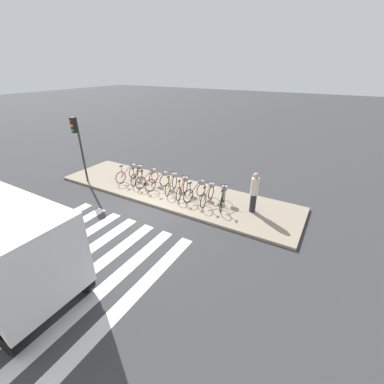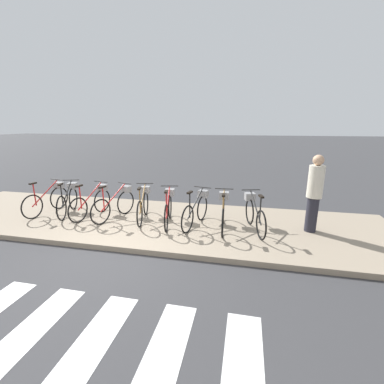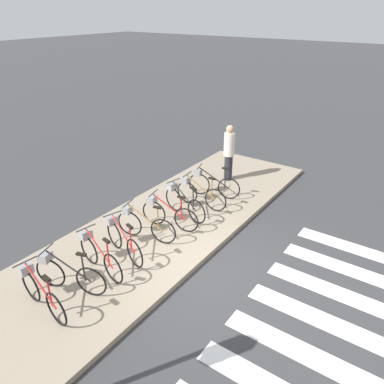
{
  "view_description": "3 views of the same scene",
  "coord_description": "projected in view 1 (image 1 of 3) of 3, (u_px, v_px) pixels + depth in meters",
  "views": [
    {
      "loc": [
        6.76,
        -7.99,
        5.86
      ],
      "look_at": [
        1.45,
        1.19,
        0.61
      ],
      "focal_mm": 24.0,
      "sensor_mm": 36.0,
      "label": 1
    },
    {
      "loc": [
        2.61,
        -4.41,
        2.58
      ],
      "look_at": [
        1.37,
        1.45,
        0.99
      ],
      "focal_mm": 24.0,
      "sensor_mm": 36.0,
      "label": 2
    },
    {
      "loc": [
        -5.55,
        -3.7,
        5.19
      ],
      "look_at": [
        0.97,
        0.89,
        1.2
      ],
      "focal_mm": 35.0,
      "sensor_mm": 36.0,
      "label": 3
    }
  ],
  "objects": [
    {
      "name": "ground_plane",
      "position": [
        152.0,
        207.0,
        11.83
      ],
      "size": [
        120.0,
        120.0,
        0.0
      ],
      "primitive_type": "plane",
      "color": "#38383A"
    },
    {
      "name": "sidewalk",
      "position": [
        172.0,
        192.0,
        13.08
      ],
      "size": [
        12.69,
        3.3,
        0.12
      ],
      "color": "gray",
      "rests_on": "ground_plane"
    },
    {
      "name": "road_crosswalk",
      "position": [
        42.0,
        282.0,
        7.71
      ],
      "size": [
        5.85,
        8.0,
        0.01
      ],
      "color": "silver",
      "rests_on": "ground_plane"
    },
    {
      "name": "parked_bicycle_0",
      "position": [
        128.0,
        173.0,
        14.1
      ],
      "size": [
        0.46,
        1.56,
        0.96
      ],
      "color": "black",
      "rests_on": "sidewalk"
    },
    {
      "name": "parked_bicycle_1",
      "position": [
        137.0,
        175.0,
        13.86
      ],
      "size": [
        0.62,
        1.5,
        0.96
      ],
      "color": "black",
      "rests_on": "sidewalk"
    },
    {
      "name": "parked_bicycle_2",
      "position": [
        148.0,
        178.0,
        13.48
      ],
      "size": [
        0.46,
        1.55,
        0.96
      ],
      "color": "black",
      "rests_on": "sidewalk"
    },
    {
      "name": "parked_bicycle_3",
      "position": [
        159.0,
        180.0,
        13.15
      ],
      "size": [
        0.59,
        1.51,
        0.96
      ],
      "color": "black",
      "rests_on": "sidewalk"
    },
    {
      "name": "parked_bicycle_4",
      "position": [
        172.0,
        183.0,
        12.86
      ],
      "size": [
        0.51,
        1.54,
        0.96
      ],
      "color": "black",
      "rests_on": "sidewalk"
    },
    {
      "name": "parked_bicycle_5",
      "position": [
        183.0,
        187.0,
        12.42
      ],
      "size": [
        0.49,
        1.55,
        0.96
      ],
      "color": "black",
      "rests_on": "sidewalk"
    },
    {
      "name": "parked_bicycle_6",
      "position": [
        196.0,
        190.0,
        12.13
      ],
      "size": [
        0.51,
        1.54,
        0.96
      ],
      "color": "black",
      "rests_on": "sidewalk"
    },
    {
      "name": "parked_bicycle_7",
      "position": [
        208.0,
        194.0,
        11.79
      ],
      "size": [
        0.46,
        1.57,
        0.96
      ],
      "color": "black",
      "rests_on": "sidewalk"
    },
    {
      "name": "parked_bicycle_8",
      "position": [
        223.0,
        197.0,
        11.5
      ],
      "size": [
        0.57,
        1.52,
        0.96
      ],
      "color": "black",
      "rests_on": "sidewalk"
    },
    {
      "name": "pedestrian",
      "position": [
        254.0,
        192.0,
        10.81
      ],
      "size": [
        0.34,
        0.34,
        1.81
      ],
      "color": "#23232D",
      "rests_on": "sidewalk"
    },
    {
      "name": "traffic_light",
      "position": [
        77.0,
        137.0,
        12.97
      ],
      "size": [
        0.24,
        0.4,
        3.46
      ],
      "color": "#2D2D2D",
      "rests_on": "sidewalk"
    }
  ]
}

